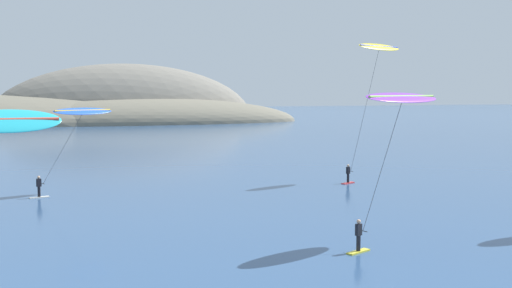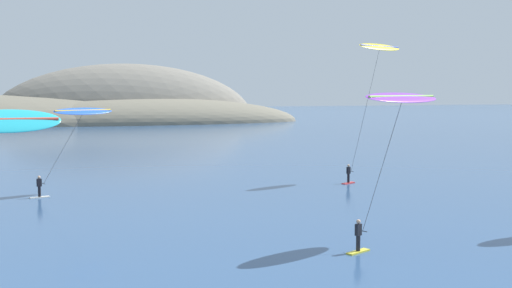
% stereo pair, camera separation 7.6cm
% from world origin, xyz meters
% --- Properties ---
extents(headland_island, '(107.44, 45.50, 30.90)m').
position_xyz_m(headland_island, '(6.51, 157.18, 0.00)').
color(headland_island, '#6B6656').
rests_on(headland_island, ground).
extents(kitesurfer_blue, '(6.88, 3.57, 6.94)m').
position_xyz_m(kitesurfer_blue, '(-5.97, 38.28, 6.03)').
color(kitesurfer_blue, silver).
rests_on(kitesurfer_blue, ground).
extents(kitesurfer_yellow, '(7.45, 3.71, 12.65)m').
position_xyz_m(kitesurfer_yellow, '(20.45, 37.44, 11.29)').
color(kitesurfer_yellow, red).
rests_on(kitesurfer_yellow, ground).
extents(kitesurfer_purple, '(7.18, 3.86, 8.22)m').
position_xyz_m(kitesurfer_purple, '(9.26, 15.20, 7.42)').
color(kitesurfer_purple, yellow).
rests_on(kitesurfer_purple, ground).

